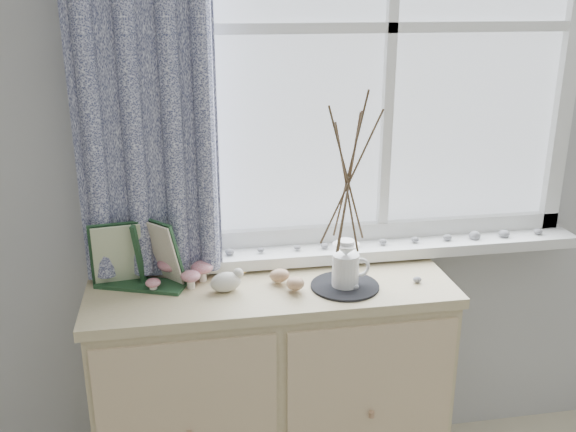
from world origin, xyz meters
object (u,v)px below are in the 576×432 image
(sideboard, at_px, (272,393))
(twig_pitcher, at_px, (348,175))
(botanical_book, at_px, (139,257))
(toadstool_cluster, at_px, (181,269))

(sideboard, xyz_separation_m, twig_pitcher, (0.24, -0.07, 0.80))
(sideboard, relative_size, botanical_book, 3.57)
(botanical_book, height_order, toadstool_cluster, botanical_book)
(toadstool_cluster, height_order, twig_pitcher, twig_pitcher)
(toadstool_cluster, distance_m, twig_pitcher, 0.63)
(botanical_book, height_order, twig_pitcher, twig_pitcher)
(toadstool_cluster, bearing_deg, botanical_book, -165.00)
(sideboard, relative_size, twig_pitcher, 1.81)
(botanical_book, relative_size, twig_pitcher, 0.51)
(botanical_book, bearing_deg, toadstool_cluster, 35.89)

